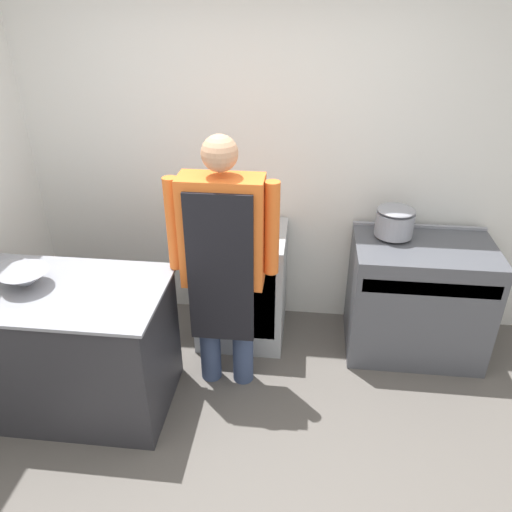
{
  "coord_description": "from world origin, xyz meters",
  "views": [
    {
      "loc": [
        0.38,
        -1.74,
        2.45
      ],
      "look_at": [
        0.07,
        0.95,
        0.95
      ],
      "focal_mm": 35.0,
      "sensor_mm": 36.0,
      "label": 1
    }
  ],
  "objects_px": {
    "stove": "(417,299)",
    "mixing_bowl": "(25,279)",
    "person_cook": "(223,254)",
    "stock_pot": "(395,221)",
    "fridge_unit": "(242,285)"
  },
  "relations": [
    {
      "from": "stove",
      "to": "mixing_bowl",
      "type": "height_order",
      "value": "mixing_bowl"
    },
    {
      "from": "stove",
      "to": "mixing_bowl",
      "type": "distance_m",
      "value": 2.61
    },
    {
      "from": "stove",
      "to": "mixing_bowl",
      "type": "relative_size",
      "value": 3.3
    },
    {
      "from": "person_cook",
      "to": "stock_pot",
      "type": "xyz_separation_m",
      "value": [
        1.1,
        0.6,
        0.0
      ]
    },
    {
      "from": "person_cook",
      "to": "stock_pot",
      "type": "distance_m",
      "value": 1.26
    },
    {
      "from": "fridge_unit",
      "to": "person_cook",
      "type": "distance_m",
      "value": 0.77
    },
    {
      "from": "mixing_bowl",
      "to": "stove",
      "type": "bearing_deg",
      "value": 18.27
    },
    {
      "from": "fridge_unit",
      "to": "mixing_bowl",
      "type": "relative_size",
      "value": 3.01
    },
    {
      "from": "mixing_bowl",
      "to": "person_cook",
      "type": "bearing_deg",
      "value": 15.5
    },
    {
      "from": "person_cook",
      "to": "mixing_bowl",
      "type": "height_order",
      "value": "person_cook"
    },
    {
      "from": "fridge_unit",
      "to": "mixing_bowl",
      "type": "distance_m",
      "value": 1.51
    },
    {
      "from": "fridge_unit",
      "to": "person_cook",
      "type": "xyz_separation_m",
      "value": [
        -0.04,
        -0.53,
        0.55
      ]
    },
    {
      "from": "person_cook",
      "to": "stove",
      "type": "bearing_deg",
      "value": 20.54
    },
    {
      "from": "fridge_unit",
      "to": "stove",
      "type": "bearing_deg",
      "value": -1.65
    },
    {
      "from": "stove",
      "to": "fridge_unit",
      "type": "xyz_separation_m",
      "value": [
        -1.28,
        0.04,
        0.0
      ]
    }
  ]
}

